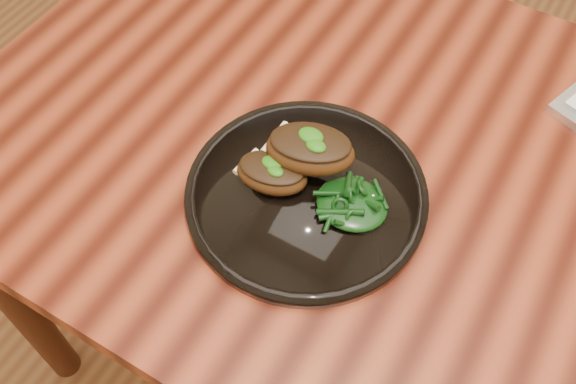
{
  "coord_description": "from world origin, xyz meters",
  "views": [
    {
      "loc": [
        -0.04,
        -0.52,
        1.44
      ],
      "look_at": [
        -0.27,
        -0.13,
        0.78
      ],
      "focal_mm": 40.0,
      "sensor_mm": 36.0,
      "label": 1
    }
  ],
  "objects_px": {
    "lamb_chop_front": "(271,173)",
    "greens_heap": "(352,201)",
    "plate": "(306,194)",
    "desk": "(510,254)"
  },
  "relations": [
    {
      "from": "plate",
      "to": "lamb_chop_front",
      "type": "distance_m",
      "value": 0.05
    },
    {
      "from": "plate",
      "to": "greens_heap",
      "type": "relative_size",
      "value": 3.39
    },
    {
      "from": "desk",
      "to": "plate",
      "type": "bearing_deg",
      "value": -156.62
    },
    {
      "from": "plate",
      "to": "greens_heap",
      "type": "xyz_separation_m",
      "value": [
        0.06,
        0.01,
        0.02
      ]
    },
    {
      "from": "plate",
      "to": "lamb_chop_front",
      "type": "height_order",
      "value": "lamb_chop_front"
    },
    {
      "from": "lamb_chop_front",
      "to": "greens_heap",
      "type": "height_order",
      "value": "lamb_chop_front"
    },
    {
      "from": "lamb_chop_front",
      "to": "plate",
      "type": "bearing_deg",
      "value": 13.76
    },
    {
      "from": "lamb_chop_front",
      "to": "greens_heap",
      "type": "xyz_separation_m",
      "value": [
        0.11,
        0.02,
        -0.01
      ]
    },
    {
      "from": "lamb_chop_front",
      "to": "greens_heap",
      "type": "bearing_deg",
      "value": 8.88
    },
    {
      "from": "desk",
      "to": "greens_heap",
      "type": "height_order",
      "value": "greens_heap"
    }
  ]
}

